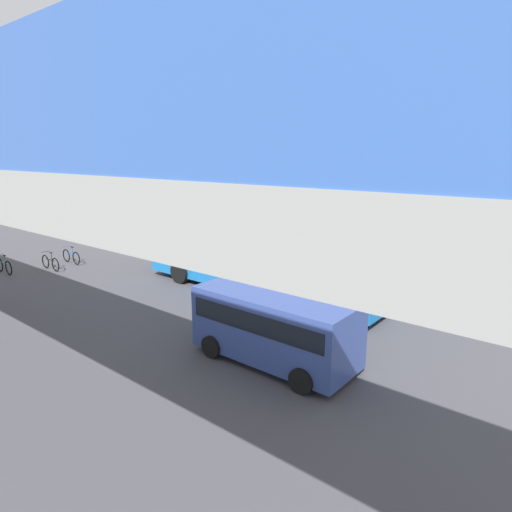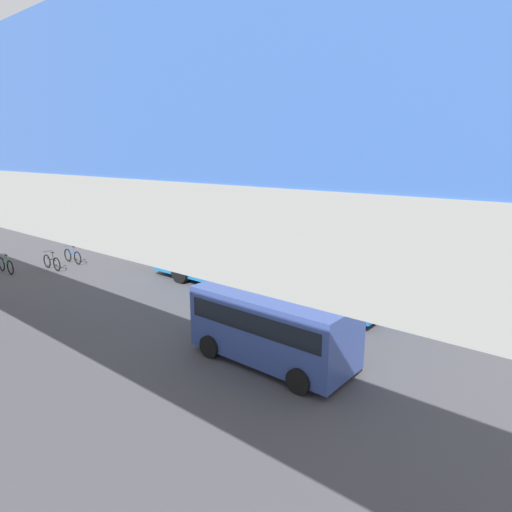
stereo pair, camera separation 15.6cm
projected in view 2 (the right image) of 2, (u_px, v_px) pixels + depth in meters
The scene contains 11 objects.
ground at pixel (264, 291), 19.35m from camera, with size 80.00×80.00×0.00m, color #424247.
city_bus at pixel (259, 250), 18.76m from camera, with size 11.54×2.85×3.15m.
parked_van at pixel (273, 323), 12.55m from camera, with size 4.80×2.17×2.05m.
bicycle_blue at pixel (73, 256), 24.11m from camera, with size 1.77×0.44×0.96m.
bicycle_black at pixel (52, 262), 22.77m from camera, with size 1.77×0.44×0.96m.
bicycle_green at pixel (6, 265), 22.17m from camera, with size 1.77×0.44×0.96m.
pedestrian at pixel (232, 287), 16.84m from camera, with size 0.38×0.38×1.79m.
traffic_sign at pixel (250, 224), 25.32m from camera, with size 0.08×0.60×2.80m.
lane_dash_leftmost at pixel (382, 290), 19.48m from camera, with size 2.00×0.20×0.01m, color silver.
lane_dash_left at pixel (307, 274), 21.95m from camera, with size 2.00×0.20×0.01m, color silver.
lane_dash_centre at pixel (246, 262), 24.43m from camera, with size 2.00×0.20×0.01m, color silver.
Camera 2 is at (-11.50, 14.47, 5.95)m, focal length 30.76 mm.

